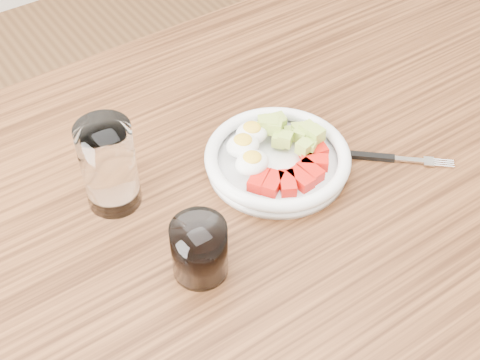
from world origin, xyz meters
name	(u,v)px	position (x,y,z in m)	size (l,w,h in m)	color
dining_table	(249,239)	(0.00, 0.00, 0.67)	(1.50, 0.90, 0.77)	brown
bowl	(276,157)	(0.07, 0.03, 0.79)	(0.22, 0.22, 0.05)	white
fork	(383,157)	(0.21, -0.05, 0.77)	(0.14, 0.13, 0.01)	black
water_glass	(109,166)	(-0.17, 0.10, 0.84)	(0.08, 0.08, 0.14)	white
coffee_glass	(199,250)	(-0.13, -0.07, 0.81)	(0.07, 0.07, 0.08)	white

